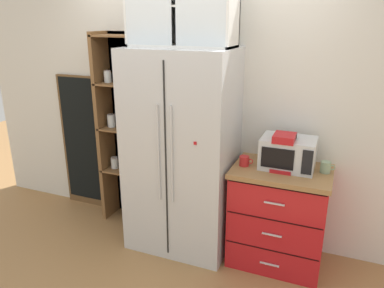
# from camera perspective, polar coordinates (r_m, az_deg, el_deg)

# --- Properties ---
(ground_plane) EXTENTS (10.74, 10.74, 0.00)m
(ground_plane) POSITION_cam_1_polar(r_m,az_deg,el_deg) (3.76, -1.61, -14.81)
(ground_plane) COLOR #9E7042
(wall_back_cream) EXTENTS (5.03, 0.10, 2.55)m
(wall_back_cream) POSITION_cam_1_polar(r_m,az_deg,el_deg) (3.60, 0.79, 5.81)
(wall_back_cream) COLOR silver
(wall_back_cream) RESTS_ON ground
(refrigerator) EXTENTS (0.93, 0.67, 1.86)m
(refrigerator) POSITION_cam_1_polar(r_m,az_deg,el_deg) (3.36, -1.58, -1.29)
(refrigerator) COLOR silver
(refrigerator) RESTS_ON ground
(pantry_shelf_column) EXTENTS (0.51, 0.31, 1.97)m
(pantry_shelf_column) POSITION_cam_1_polar(r_m,az_deg,el_deg) (3.88, -10.16, 2.54)
(pantry_shelf_column) COLOR brown
(pantry_shelf_column) RESTS_ON ground
(counter_cabinet) EXTENTS (0.81, 0.59, 0.89)m
(counter_cabinet) POSITION_cam_1_polar(r_m,az_deg,el_deg) (3.38, 13.13, -10.71)
(counter_cabinet) COLOR red
(counter_cabinet) RESTS_ON ground
(microwave) EXTENTS (0.44, 0.33, 0.26)m
(microwave) POSITION_cam_1_polar(r_m,az_deg,el_deg) (3.19, 14.56, -1.36)
(microwave) COLOR silver
(microwave) RESTS_ON counter_cabinet
(coffee_maker) EXTENTS (0.17, 0.20, 0.31)m
(coffee_maker) POSITION_cam_1_polar(r_m,az_deg,el_deg) (3.14, 13.95, -1.10)
(coffee_maker) COLOR red
(coffee_maker) RESTS_ON counter_cabinet
(mug_red) EXTENTS (0.12, 0.08, 0.08)m
(mug_red) POSITION_cam_1_polar(r_m,az_deg,el_deg) (3.19, 8.08, -2.60)
(mug_red) COLOR red
(mug_red) RESTS_ON counter_cabinet
(mug_sage) EXTENTS (0.12, 0.08, 0.09)m
(mug_sage) POSITION_cam_1_polar(r_m,az_deg,el_deg) (3.20, 19.89, -3.37)
(mug_sage) COLOR #8CA37F
(mug_sage) RESTS_ON counter_cabinet
(bottle_clear) EXTENTS (0.06, 0.06, 0.30)m
(bottle_clear) POSITION_cam_1_polar(r_m,az_deg,el_deg) (3.18, 14.01, -1.29)
(bottle_clear) COLOR silver
(bottle_clear) RESTS_ON counter_cabinet
(bottle_green) EXTENTS (0.06, 0.06, 0.26)m
(bottle_green) POSITION_cam_1_polar(r_m,az_deg,el_deg) (3.24, 14.12, -1.38)
(bottle_green) COLOR #285B33
(bottle_green) RESTS_ON counter_cabinet
(upper_cabinet) EXTENTS (0.89, 0.32, 0.63)m
(upper_cabinet) POSITION_cam_1_polar(r_m,az_deg,el_deg) (3.21, -1.42, 20.36)
(upper_cabinet) COLOR silver
(upper_cabinet) RESTS_ON refrigerator
(chalkboard_menu) EXTENTS (0.60, 0.04, 1.51)m
(chalkboard_menu) POSITION_cam_1_polar(r_m,az_deg,el_deg) (4.32, -16.09, 0.18)
(chalkboard_menu) COLOR brown
(chalkboard_menu) RESTS_ON ground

